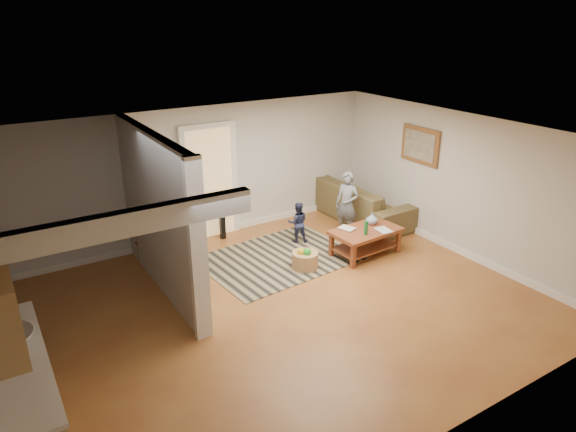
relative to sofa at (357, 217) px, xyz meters
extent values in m
plane|color=brown|center=(-3.30, -2.20, 0.00)|extent=(7.50, 7.50, 0.00)
cube|color=#BCB9B4|center=(-3.30, 0.80, 1.25)|extent=(7.50, 0.04, 2.50)
cube|color=#BCB9B4|center=(0.45, -2.20, 1.25)|extent=(0.04, 6.00, 2.50)
cube|color=white|center=(-3.30, -2.20, 2.50)|extent=(7.50, 6.00, 0.04)
cube|color=#BCB9B4|center=(-4.50, -0.75, 1.25)|extent=(0.15, 3.10, 2.50)
cube|color=white|center=(-4.50, -2.30, 1.25)|extent=(0.22, 0.10, 2.50)
cube|color=white|center=(-3.30, 0.77, 0.06)|extent=(7.50, 0.04, 0.12)
cube|color=white|center=(0.42, -2.20, 0.06)|extent=(0.04, 6.00, 0.12)
cube|color=#D8B272|center=(-3.00, 0.74, 1.05)|extent=(0.90, 0.06, 2.10)
cube|color=tan|center=(-6.73, -3.00, 0.45)|extent=(0.60, 2.20, 0.90)
cube|color=beige|center=(-6.73, -3.00, 0.92)|extent=(0.64, 2.24, 0.05)
imported|color=silver|center=(-6.73, -2.70, 0.94)|extent=(0.54, 0.54, 0.19)
cube|color=black|center=(-4.42, -1.40, 1.85)|extent=(0.03, 0.40, 0.34)
cube|color=black|center=(-4.42, -0.90, 1.85)|extent=(0.03, 0.40, 0.34)
cube|color=black|center=(-4.42, -0.40, 1.85)|extent=(0.03, 0.40, 0.34)
cube|color=brown|center=(0.41, -1.20, 1.75)|extent=(0.04, 0.90, 0.68)
cube|color=black|center=(-2.44, -0.82, 0.01)|extent=(2.76, 2.12, 0.01)
imported|color=#4C4426|center=(0.00, 0.00, 0.00)|extent=(1.09, 2.65, 0.77)
cube|color=maroon|center=(-1.04, -1.49, 0.45)|extent=(1.27, 0.79, 0.06)
cube|color=silver|center=(-1.04, -1.49, 0.46)|extent=(0.79, 0.47, 0.02)
cube|color=maroon|center=(-1.04, -1.49, 0.15)|extent=(1.16, 0.68, 0.03)
cube|color=maroon|center=(-1.57, -1.80, 0.22)|extent=(0.08, 0.08, 0.45)
cube|color=maroon|center=(-0.48, -1.74, 0.22)|extent=(0.08, 0.08, 0.45)
cube|color=maroon|center=(-1.60, -1.23, 0.22)|extent=(0.08, 0.08, 0.45)
cube|color=maroon|center=(-0.52, -1.17, 0.22)|extent=(0.08, 0.08, 0.45)
imported|color=#284795|center=(-0.79, -1.35, 0.48)|extent=(0.22, 0.22, 0.21)
cylinder|color=#166229|center=(-1.18, -1.65, 0.60)|extent=(0.07, 0.07, 0.25)
imported|color=#998C4C|center=(-1.41, -1.32, 0.48)|extent=(0.28, 0.32, 0.03)
imported|color=#66594C|center=(-0.93, -1.69, 0.48)|extent=(0.25, 0.32, 0.02)
cube|color=maroon|center=(-4.25, -0.02, 0.66)|extent=(0.79, 1.15, 0.05)
cube|color=maroon|center=(-4.25, -0.02, 0.36)|extent=(0.72, 1.05, 0.03)
cylinder|color=maroon|center=(-4.19, -0.50, 0.33)|extent=(0.05, 0.05, 0.67)
cylinder|color=maroon|center=(-4.56, 0.36, 0.33)|extent=(0.05, 0.05, 0.67)
cylinder|color=maroon|center=(-3.94, -0.39, 0.33)|extent=(0.05, 0.05, 0.67)
cylinder|color=maroon|center=(-4.31, 0.47, 0.33)|extent=(0.05, 0.05, 0.67)
imported|color=black|center=(-4.23, -0.01, 0.68)|extent=(0.44, 0.85, 0.50)
cylinder|color=white|center=(-4.01, -0.35, 0.76)|extent=(0.09, 0.09, 0.16)
cube|color=black|center=(-4.15, -1.00, 0.53)|extent=(0.12, 0.12, 1.06)
cube|color=black|center=(-2.90, 0.50, 0.46)|extent=(0.09, 0.09, 0.92)
cylinder|color=#A77E48|center=(-2.25, -1.37, 0.14)|extent=(0.44, 0.44, 0.29)
sphere|color=red|center=(-2.19, -1.33, 0.29)|extent=(0.13, 0.13, 0.13)
sphere|color=gold|center=(-2.32, -1.35, 0.31)|extent=(0.13, 0.13, 0.13)
sphere|color=green|center=(-2.25, -1.42, 0.33)|extent=(0.13, 0.13, 0.13)
imported|color=slate|center=(-0.80, -0.63, 0.00)|extent=(0.47, 0.55, 1.28)
imported|color=#222747|center=(-1.77, -0.40, 0.00)|extent=(0.48, 0.44, 0.79)
camera|label=1|loc=(-6.62, -7.82, 4.05)|focal=32.00mm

